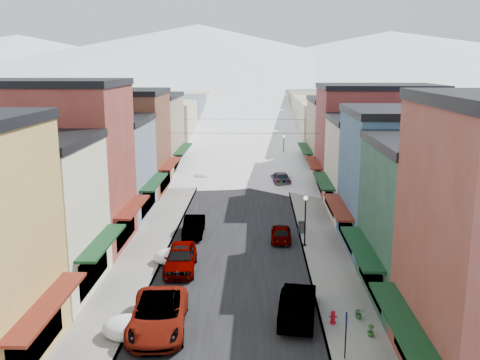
# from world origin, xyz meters

# --- Properties ---
(road) EXTENTS (10.00, 160.00, 0.01)m
(road) POSITION_xyz_m (0.00, 60.00, 0.01)
(road) COLOR black
(road) RESTS_ON ground
(sidewalk_left) EXTENTS (3.20, 160.00, 0.15)m
(sidewalk_left) POSITION_xyz_m (-6.60, 60.00, 0.07)
(sidewalk_left) COLOR gray
(sidewalk_left) RESTS_ON ground
(sidewalk_right) EXTENTS (3.20, 160.00, 0.15)m
(sidewalk_right) POSITION_xyz_m (6.60, 60.00, 0.07)
(sidewalk_right) COLOR gray
(sidewalk_right) RESTS_ON ground
(curb_left) EXTENTS (0.10, 160.00, 0.15)m
(curb_left) POSITION_xyz_m (-5.05, 60.00, 0.07)
(curb_left) COLOR slate
(curb_left) RESTS_ON ground
(curb_right) EXTENTS (0.10, 160.00, 0.15)m
(curb_right) POSITION_xyz_m (5.05, 60.00, 0.07)
(curb_right) COLOR slate
(curb_right) RESTS_ON ground
(bldg_l_cream) EXTENTS (11.30, 8.20, 9.50)m
(bldg_l_cream) POSITION_xyz_m (-13.19, 12.50, 4.76)
(bldg_l_cream) COLOR beige
(bldg_l_cream) RESTS_ON ground
(bldg_l_brick_near) EXTENTS (12.30, 8.20, 12.50)m
(bldg_l_brick_near) POSITION_xyz_m (-13.69, 20.50, 6.26)
(bldg_l_brick_near) COLOR maroon
(bldg_l_brick_near) RESTS_ON ground
(bldg_l_grayblue) EXTENTS (11.30, 9.20, 9.00)m
(bldg_l_grayblue) POSITION_xyz_m (-13.19, 29.00, 4.51)
(bldg_l_grayblue) COLOR slate
(bldg_l_grayblue) RESTS_ON ground
(bldg_l_brick_far) EXTENTS (13.30, 9.20, 11.00)m
(bldg_l_brick_far) POSITION_xyz_m (-14.19, 38.00, 5.51)
(bldg_l_brick_far) COLOR brown
(bldg_l_brick_far) RESTS_ON ground
(bldg_l_tan) EXTENTS (11.30, 11.20, 10.00)m
(bldg_l_tan) POSITION_xyz_m (-13.19, 48.00, 5.01)
(bldg_l_tan) COLOR #997964
(bldg_l_tan) RESTS_ON ground
(bldg_r_green) EXTENTS (11.30, 9.20, 9.50)m
(bldg_r_green) POSITION_xyz_m (13.19, 12.00, 4.76)
(bldg_r_green) COLOR #1F4130
(bldg_r_green) RESTS_ON ground
(bldg_r_blue) EXTENTS (11.30, 9.20, 10.50)m
(bldg_r_blue) POSITION_xyz_m (13.19, 21.00, 5.26)
(bldg_r_blue) COLOR #325472
(bldg_r_blue) RESTS_ON ground
(bldg_r_cream) EXTENTS (12.30, 9.20, 9.00)m
(bldg_r_cream) POSITION_xyz_m (13.69, 30.00, 4.51)
(bldg_r_cream) COLOR beige
(bldg_r_cream) RESTS_ON ground
(bldg_r_brick_far) EXTENTS (13.30, 9.20, 11.50)m
(bldg_r_brick_far) POSITION_xyz_m (14.19, 39.00, 5.76)
(bldg_r_brick_far) COLOR maroon
(bldg_r_brick_far) RESTS_ON ground
(bldg_r_tan) EXTENTS (11.30, 11.20, 9.50)m
(bldg_r_tan) POSITION_xyz_m (13.19, 49.00, 4.76)
(bldg_r_tan) COLOR #967E62
(bldg_r_tan) RESTS_ON ground
(distant_blocks) EXTENTS (34.00, 55.00, 8.00)m
(distant_blocks) POSITION_xyz_m (0.00, 83.00, 4.00)
(distant_blocks) COLOR gray
(distant_blocks) RESTS_ON ground
(mountain_ridge) EXTENTS (670.00, 340.00, 34.00)m
(mountain_ridge) POSITION_xyz_m (-19.47, 277.18, 14.36)
(mountain_ridge) COLOR silver
(mountain_ridge) RESTS_ON ground
(overhead_cables) EXTENTS (16.40, 15.04, 0.04)m
(overhead_cables) POSITION_xyz_m (0.00, 47.50, 6.20)
(overhead_cables) COLOR black
(overhead_cables) RESTS_ON ground
(car_white_suv) EXTENTS (3.31, 6.39, 1.72)m
(car_white_suv) POSITION_xyz_m (-3.50, 7.88, 0.86)
(car_white_suv) COLOR #BBBBBD
(car_white_suv) RESTS_ON ground
(car_silver_sedan) EXTENTS (2.27, 5.14, 1.72)m
(car_silver_sedan) POSITION_xyz_m (-3.50, 16.13, 0.86)
(car_silver_sedan) COLOR #9FA3A7
(car_silver_sedan) RESTS_ON ground
(car_dark_hatch) EXTENTS (1.68, 4.51, 1.47)m
(car_dark_hatch) POSITION_xyz_m (-3.50, 23.74, 0.74)
(car_dark_hatch) COLOR black
(car_dark_hatch) RESTS_ON ground
(car_silver_wagon) EXTENTS (2.30, 5.19, 1.48)m
(car_silver_wagon) POSITION_xyz_m (-4.30, 50.40, 0.74)
(car_silver_wagon) COLOR #AFB2B8
(car_silver_wagon) RESTS_ON ground
(car_green_sedan) EXTENTS (2.48, 5.42, 1.72)m
(car_green_sedan) POSITION_xyz_m (3.83, 9.41, 0.86)
(car_green_sedan) COLOR black
(car_green_sedan) RESTS_ON ground
(car_gray_suv) EXTENTS (1.72, 3.94, 1.32)m
(car_gray_suv) POSITION_xyz_m (3.50, 22.54, 0.66)
(car_gray_suv) COLOR gray
(car_gray_suv) RESTS_ON ground
(car_black_sedan) EXTENTS (2.54, 5.06, 1.41)m
(car_black_sedan) POSITION_xyz_m (4.30, 42.71, 0.71)
(car_black_sedan) COLOR black
(car_black_sedan) RESTS_ON ground
(car_lane_silver) EXTENTS (1.75, 4.05, 1.36)m
(car_lane_silver) POSITION_xyz_m (-0.60, 62.85, 0.68)
(car_lane_silver) COLOR gray
(car_lane_silver) RESTS_ON ground
(car_lane_white) EXTENTS (2.65, 5.26, 1.43)m
(car_lane_white) POSITION_xyz_m (1.67, 61.55, 0.71)
(car_lane_white) COLOR silver
(car_lane_white) RESTS_ON ground
(fire_hydrant) EXTENTS (0.42, 0.32, 0.73)m
(fire_hydrant) POSITION_xyz_m (5.63, 8.63, 0.48)
(fire_hydrant) COLOR red
(fire_hydrant) RESTS_ON sidewalk_right
(parking_sign) EXTENTS (0.06, 0.32, 2.33)m
(parking_sign) POSITION_xyz_m (5.71, 5.20, 1.51)
(parking_sign) COLOR black
(parking_sign) RESTS_ON sidewalk_right
(trash_can) EXTENTS (0.56, 0.56, 0.95)m
(trash_can) POSITION_xyz_m (5.21, 24.07, 0.63)
(trash_can) COLOR #56595B
(trash_can) RESTS_ON sidewalk_right
(streetlamp_near) EXTENTS (0.32, 0.32, 3.87)m
(streetlamp_near) POSITION_xyz_m (5.20, 20.97, 2.59)
(streetlamp_near) COLOR black
(streetlamp_near) RESTS_ON sidewalk_right
(streetlamp_far) EXTENTS (0.34, 0.34, 4.03)m
(streetlamp_far) POSITION_xyz_m (5.20, 54.11, 2.69)
(streetlamp_far) COLOR black
(streetlamp_far) RESTS_ON sidewalk_right
(planter_near) EXTENTS (0.58, 0.51, 0.61)m
(planter_near) POSITION_xyz_m (7.10, 9.23, 0.46)
(planter_near) COLOR #31692F
(planter_near) RESTS_ON sidewalk_right
(planter_far) EXTENTS (0.41, 0.41, 0.63)m
(planter_far) POSITION_xyz_m (7.34, 7.30, 0.46)
(planter_far) COLOR #33622C
(planter_far) RESTS_ON sidewalk_right
(snow_pile_near) EXTENTS (2.60, 2.80, 1.10)m
(snow_pile_near) POSITION_xyz_m (-4.88, 7.18, 0.52)
(snow_pile_near) COLOR white
(snow_pile_near) RESTS_ON ground
(snow_pile_mid) EXTENTS (2.49, 2.73, 1.05)m
(snow_pile_mid) POSITION_xyz_m (-4.28, 17.40, 0.50)
(snow_pile_mid) COLOR white
(snow_pile_mid) RESTS_ON ground
(snow_pile_far) EXTENTS (2.32, 2.63, 0.98)m
(snow_pile_far) POSITION_xyz_m (-4.88, 44.07, 0.47)
(snow_pile_far) COLOR white
(snow_pile_far) RESTS_ON ground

